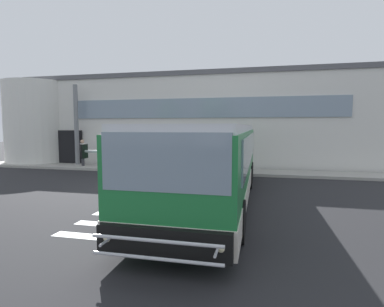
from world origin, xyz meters
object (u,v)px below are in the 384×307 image
entry_support_column (76,125)px  bus_main_foreground (213,164)px  passenger_near_column (83,151)px  passenger_by_doorway (101,151)px

entry_support_column → bus_main_foreground: entry_support_column is taller
entry_support_column → bus_main_foreground: size_ratio=0.45×
bus_main_foreground → passenger_near_column: 11.57m
entry_support_column → passenger_by_doorway: bearing=-10.7°
entry_support_column → passenger_by_doorway: entry_support_column is taller
passenger_by_doorway → passenger_near_column: bearing=-167.7°
entry_support_column → passenger_near_column: bearing=-37.5°
entry_support_column → passenger_near_column: (0.80, -0.61, -1.70)m
entry_support_column → passenger_by_doorway: (1.94, -0.37, -1.70)m
passenger_near_column → bus_main_foreground: bearing=-34.8°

